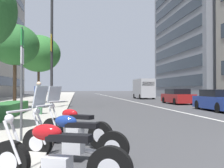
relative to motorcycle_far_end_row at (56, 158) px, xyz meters
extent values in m
cube|color=#A39E93|center=(30.48, 5.41, -0.34)|extent=(160.00, 10.24, 0.15)
cube|color=silver|center=(35.48, -6.59, -0.41)|extent=(110.00, 0.16, 0.01)
cylinder|color=black|center=(0.28, 0.70, -0.10)|extent=(0.35, 0.63, 0.63)
cylinder|color=silver|center=(0.28, 0.70, -0.10)|extent=(0.24, 0.34, 0.32)
cube|color=silver|center=(-0.01, -0.02, -0.11)|extent=(0.39, 0.45, 0.28)
cube|color=black|center=(-0.08, -0.19, 0.30)|extent=(0.45, 0.68, 0.10)
ellipsoid|color=#AD1116|center=(0.05, 0.14, 0.36)|extent=(0.40, 0.52, 0.24)
cylinder|color=silver|center=(0.19, 0.65, 0.21)|extent=(0.16, 0.31, 0.64)
cylinder|color=silver|center=(0.32, 0.59, 0.21)|extent=(0.16, 0.31, 0.64)
cylinder|color=silver|center=(0.22, 0.55, 0.66)|extent=(0.57, 0.26, 0.04)
sphere|color=silver|center=(0.29, 0.71, 0.54)|extent=(0.14, 0.14, 0.14)
cylinder|color=black|center=(1.72, 0.49, -0.11)|extent=(0.36, 0.61, 0.62)
cylinder|color=silver|center=(1.72, 0.49, -0.11)|extent=(0.24, 0.33, 0.31)
cylinder|color=black|center=(1.08, -0.96, -0.11)|extent=(0.36, 0.61, 0.62)
cylinder|color=silver|center=(1.08, -0.96, -0.11)|extent=(0.24, 0.33, 0.31)
cube|color=silver|center=(1.40, -0.24, -0.12)|extent=(0.39, 0.45, 0.28)
cube|color=black|center=(1.33, -0.40, 0.29)|extent=(0.46, 0.67, 0.10)
ellipsoid|color=navy|center=(1.47, -0.08, 0.35)|extent=(0.40, 0.52, 0.24)
cylinder|color=silver|center=(1.62, 0.45, 0.20)|extent=(0.17, 0.31, 0.64)
cylinder|color=silver|center=(1.75, 0.39, 0.20)|extent=(0.17, 0.31, 0.64)
cylinder|color=silver|center=(1.65, 0.35, 0.65)|extent=(0.56, 0.27, 0.04)
sphere|color=silver|center=(1.72, 0.51, 0.53)|extent=(0.14, 0.14, 0.14)
cube|color=#B2BCC6|center=(1.69, 0.44, 0.83)|extent=(0.45, 0.29, 0.44)
cylinder|color=silver|center=(1.42, -0.55, -0.23)|extent=(0.36, 0.66, 0.16)
cylinder|color=black|center=(3.33, 0.33, -0.09)|extent=(0.50, 0.58, 0.65)
cylinder|color=silver|center=(3.33, 0.33, -0.09)|extent=(0.30, 0.33, 0.32)
cylinder|color=black|center=(2.40, -0.84, -0.09)|extent=(0.50, 0.58, 0.65)
cylinder|color=silver|center=(2.40, -0.84, -0.09)|extent=(0.30, 0.33, 0.32)
cube|color=silver|center=(2.87, -0.26, -0.11)|extent=(0.44, 0.46, 0.28)
cube|color=black|center=(2.75, -0.40, 0.31)|extent=(0.57, 0.64, 0.10)
ellipsoid|color=#AD1116|center=(2.97, -0.12, 0.37)|extent=(0.47, 0.51, 0.24)
cylinder|color=silver|center=(3.23, 0.31, 0.21)|extent=(0.23, 0.28, 0.64)
cylinder|color=silver|center=(3.34, 0.22, 0.21)|extent=(0.23, 0.28, 0.64)
cylinder|color=silver|center=(3.23, 0.21, 0.67)|extent=(0.49, 0.40, 0.04)
sphere|color=silver|center=(3.35, 0.35, 0.55)|extent=(0.14, 0.14, 0.14)
cube|color=#B2BCC6|center=(3.30, 0.28, 0.85)|extent=(0.42, 0.37, 0.44)
cylinder|color=silver|center=(2.80, -0.56, -0.22)|extent=(0.50, 0.59, 0.16)
cube|color=navy|center=(12.65, -9.45, 0.12)|extent=(4.60, 1.97, 0.77)
cube|color=black|center=(12.73, -9.45, 0.73)|extent=(2.38, 1.76, 0.45)
cylinder|color=black|center=(14.18, -8.66, -0.10)|extent=(0.63, 0.24, 0.62)
cylinder|color=black|center=(14.13, -10.33, -0.10)|extent=(0.63, 0.24, 0.62)
cylinder|color=black|center=(11.18, -8.57, -0.10)|extent=(0.63, 0.24, 0.62)
cube|color=maroon|center=(21.03, -9.81, 0.13)|extent=(4.50, 1.87, 0.78)
cube|color=black|center=(21.10, -9.80, 0.77)|extent=(2.44, 1.68, 0.49)
cylinder|color=black|center=(22.48, -8.97, -0.10)|extent=(0.62, 0.23, 0.62)
cylinder|color=black|center=(22.52, -10.59, -0.10)|extent=(0.62, 0.23, 0.62)
cylinder|color=black|center=(19.54, -9.02, -0.10)|extent=(0.62, 0.23, 0.62)
cylinder|color=black|center=(19.57, -10.64, -0.10)|extent=(0.62, 0.23, 0.62)
cube|color=#B7B7BC|center=(34.77, -9.92, 1.12)|extent=(5.29, 2.10, 2.63)
cube|color=black|center=(32.16, -9.97, 1.70)|extent=(0.07, 1.69, 0.56)
cylinder|color=black|center=(36.54, -8.99, -0.05)|extent=(0.72, 0.27, 0.72)
cylinder|color=black|center=(36.57, -10.80, -0.05)|extent=(0.72, 0.27, 0.72)
cylinder|color=black|center=(32.97, -9.05, -0.05)|extent=(0.72, 0.27, 0.72)
cylinder|color=black|center=(33.00, -10.86, -0.05)|extent=(0.72, 0.27, 0.72)
cylinder|color=#47494C|center=(2.90, 1.04, 1.12)|extent=(0.06, 0.06, 2.76)
cube|color=#1E8C33|center=(2.90, 1.02, 2.25)|extent=(0.32, 0.02, 0.40)
cube|color=silver|center=(2.90, 1.02, 1.80)|extent=(0.32, 0.02, 0.40)
cylinder|color=#232326|center=(14.97, 1.37, 4.37)|extent=(0.18, 0.18, 9.27)
cube|color=gold|center=(14.62, 1.37, 4.07)|extent=(0.56, 0.03, 1.10)
cube|color=gold|center=(15.32, 1.37, 4.07)|extent=(0.56, 0.03, 1.10)
cube|color=#28602D|center=(9.07, 3.03, 0.03)|extent=(6.82, 1.10, 0.58)
cylinder|color=#473323|center=(14.18, 3.61, 1.20)|extent=(0.22, 0.22, 2.94)
ellipsoid|color=#265B28|center=(14.18, 3.61, 3.82)|extent=(3.07, 3.07, 2.61)
cylinder|color=#473323|center=(21.79, 3.14, 1.25)|extent=(0.22, 0.22, 3.02)
ellipsoid|color=#2D6B2D|center=(21.79, 3.14, 4.25)|extent=(3.96, 3.96, 3.37)
cube|color=#3F724C|center=(10.07, 1.57, 0.15)|extent=(0.25, 0.33, 0.83)
cube|color=#33478C|center=(10.07, 1.57, 0.85)|extent=(0.27, 0.41, 0.57)
sphere|color=beige|center=(10.07, 1.57, 1.25)|extent=(0.23, 0.23, 0.23)
cube|color=#2D3842|center=(37.23, -15.44, 2.11)|extent=(19.26, 0.08, 1.50)
cube|color=#2D3842|center=(37.23, -15.44, 4.58)|extent=(19.26, 0.08, 1.50)
cube|color=#2D3842|center=(37.23, -15.44, 7.06)|extent=(19.26, 0.08, 1.50)
cube|color=#2D3842|center=(37.23, -15.44, 9.53)|extent=(19.26, 0.08, 1.50)
cube|color=#2D3842|center=(37.23, -15.44, 12.00)|extent=(19.26, 0.08, 1.50)
cube|color=#2D3842|center=(37.23, -15.44, 14.47)|extent=(19.26, 0.08, 1.50)
cube|color=#2D3842|center=(47.11, 11.49, 2.32)|extent=(25.17, 0.08, 1.50)
cube|color=#2D3842|center=(47.11, 11.49, 6.52)|extent=(25.17, 0.08, 1.50)
cube|color=#2D3842|center=(47.11, 11.49, 10.73)|extent=(25.17, 0.08, 1.50)
cube|color=#2D3842|center=(47.11, 11.49, 14.93)|extent=(25.17, 0.08, 1.50)
camera|label=1|loc=(-4.01, -0.28, 0.99)|focal=44.13mm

